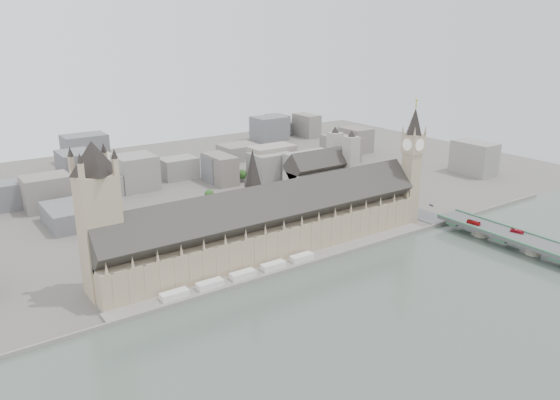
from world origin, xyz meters
TOP-DOWN VIEW (x-y plane):
  - ground at (0.00, 0.00)m, footprint 900.00×900.00m
  - river_thames at (0.00, -165.00)m, footprint 600.00×600.00m
  - embankment_wall at (0.00, -15.00)m, footprint 600.00×1.50m
  - river_terrace at (0.00, -7.50)m, footprint 270.00×15.00m
  - terrace_tents at (-40.00, -7.00)m, footprint 118.00×7.00m
  - palace_of_westminster at (0.00, 19.70)m, footprint 265.00×40.73m
  - elizabeth_tower at (138.00, 8.00)m, footprint 17.00×17.00m
  - victoria_tower at (-122.00, 26.00)m, footprint 30.00×30.00m
  - central_tower at (-10.00, 26.00)m, footprint 13.00×13.00m
  - westminster_bridge at (162.00, -87.50)m, footprint 25.00×325.00m
  - westminster_abbey at (110.92, 95.00)m, footprint 68.00×36.00m
  - city_skyline_inland at (0.00, 245.00)m, footprint 720.00×360.00m
  - park_trees at (-10.00, 60.00)m, footprint 110.00×30.00m
  - red_bus_north at (156.26, -45.79)m, footprint 4.10×11.37m
  - red_bus_south at (167.63, -77.31)m, footprint 4.75×10.04m
  - car_silver at (167.99, -73.72)m, footprint 1.76×4.29m
  - car_approach at (165.39, 5.33)m, footprint 2.46×4.75m

SIDE VIEW (x-z plane):
  - ground at x=0.00m, z-range 0.00..0.00m
  - river_thames at x=0.00m, z-range 0.00..0.00m
  - river_terrace at x=0.00m, z-range 0.00..2.00m
  - embankment_wall at x=0.00m, z-range 0.00..3.00m
  - terrace_tents at x=-40.00m, z-range 2.00..6.00m
  - westminster_bridge at x=162.00m, z-range 0.00..10.25m
  - park_trees at x=-10.00m, z-range 0.00..15.00m
  - car_approach at x=165.39m, z-range 10.25..11.57m
  - car_silver at x=167.99m, z-range 10.25..11.63m
  - red_bus_south at x=167.63m, z-range 10.25..12.98m
  - red_bus_north at x=156.26m, z-range 10.25..13.35m
  - city_skyline_inland at x=0.00m, z-range 0.00..38.00m
  - palace_of_westminster at x=0.00m, z-range -5.02..50.43m
  - westminster_abbey at x=110.92m, z-range -6.92..57.08m
  - victoria_tower at x=-122.00m, z-range 5.20..105.20m
  - central_tower at x=-10.00m, z-range 33.92..81.92m
  - elizabeth_tower at x=138.00m, z-range 4.34..111.84m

